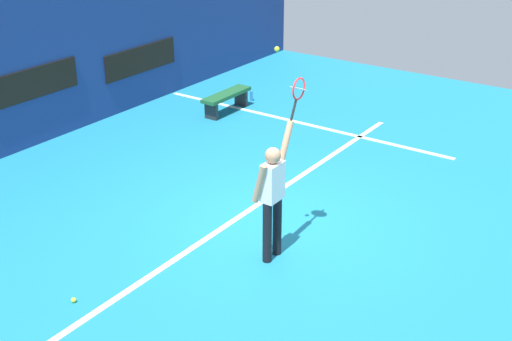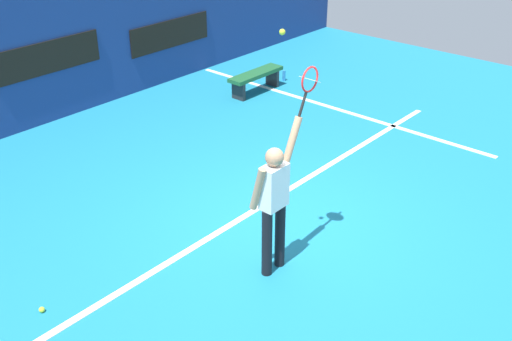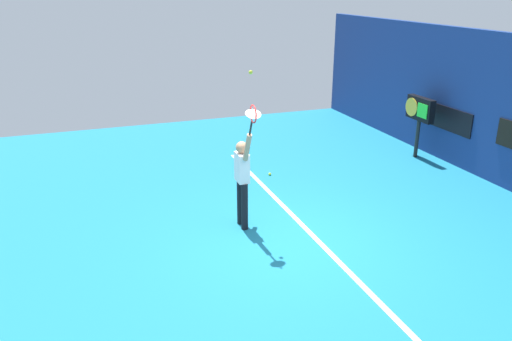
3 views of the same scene
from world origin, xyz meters
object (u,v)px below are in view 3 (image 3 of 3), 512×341
at_px(tennis_player, 242,177).
at_px(spare_ball, 270,174).
at_px(scoreboard_clock, 420,111).
at_px(tennis_ball, 251,72).
at_px(tennis_racket, 253,116).

xyz_separation_m(tennis_player, spare_ball, (-2.36, 1.47, -0.98)).
height_order(scoreboard_clock, spare_ball, scoreboard_clock).
height_order(tennis_ball, spare_ball, tennis_ball).
bearing_deg(scoreboard_clock, tennis_racket, -62.37).
height_order(tennis_player, spare_ball, tennis_player).
distance_m(tennis_player, scoreboard_clock, 6.12).
height_order(tennis_racket, scoreboard_clock, tennis_racket).
xyz_separation_m(tennis_ball, scoreboard_clock, (-2.57, 5.55, -1.72)).
height_order(tennis_racket, tennis_ball, tennis_ball).
bearing_deg(tennis_racket, scoreboard_clock, 117.63).
bearing_deg(tennis_ball, scoreboard_clock, 114.84).
bearing_deg(tennis_player, tennis_ball, 24.35).
relative_size(tennis_ball, spare_ball, 1.00).
bearing_deg(tennis_ball, spare_ball, 151.83).
distance_m(tennis_racket, tennis_ball, 0.76).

